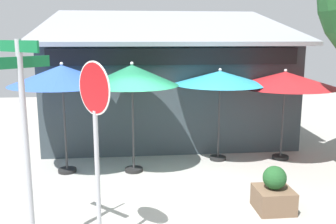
# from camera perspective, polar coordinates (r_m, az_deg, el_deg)

# --- Properties ---
(ground_plane) EXTENTS (28.00, 28.00, 0.10)m
(ground_plane) POSITION_cam_1_polar(r_m,az_deg,el_deg) (7.78, -0.24, -13.80)
(ground_plane) COLOR #9E9B93
(cafe_building) EXTENTS (7.78, 5.89, 4.27)m
(cafe_building) POSITION_cam_1_polar(r_m,az_deg,el_deg) (12.79, -0.41, 4.11)
(cafe_building) COLOR #333D42
(cafe_building) RESTS_ON ground
(street_sign_post) EXTENTS (0.74, 0.73, 3.23)m
(street_sign_post) POSITION_cam_1_polar(r_m,az_deg,el_deg) (5.74, -20.97, -2.21)
(street_sign_post) COLOR #A8AAB2
(street_sign_post) RESTS_ON ground
(stop_sign) EXTENTS (0.49, 0.62, 2.93)m
(stop_sign) POSITION_cam_1_polar(r_m,az_deg,el_deg) (5.52, -10.96, -1.54)
(stop_sign) COLOR #A8AAB2
(stop_sign) RESTS_ON ground
(patio_umbrella_royal_blue_left) EXTENTS (2.47, 2.47, 2.68)m
(patio_umbrella_royal_blue_left) POSITION_cam_1_polar(r_m,az_deg,el_deg) (9.13, -15.78, 5.34)
(patio_umbrella_royal_blue_left) COLOR black
(patio_umbrella_royal_blue_left) RESTS_ON ground
(patio_umbrella_forest_green_center) EXTENTS (2.21, 2.21, 2.69)m
(patio_umbrella_forest_green_center) POSITION_cam_1_polar(r_m,az_deg,el_deg) (8.88, -5.47, 5.48)
(patio_umbrella_forest_green_center) COLOR black
(patio_umbrella_forest_green_center) RESTS_ON ground
(patio_umbrella_teal_right) EXTENTS (2.40, 2.40, 2.46)m
(patio_umbrella_teal_right) POSITION_cam_1_polar(r_m,az_deg,el_deg) (9.85, 7.89, 5.09)
(patio_umbrella_teal_right) COLOR black
(patio_umbrella_teal_right) RESTS_ON ground
(patio_umbrella_crimson_far_right) EXTENTS (2.67, 2.67, 2.44)m
(patio_umbrella_crimson_far_right) POSITION_cam_1_polar(r_m,az_deg,el_deg) (10.30, 17.35, 4.69)
(patio_umbrella_crimson_far_right) COLOR black
(patio_umbrella_crimson_far_right) RESTS_ON ground
(sidewalk_planter) EXTENTS (0.68, 0.68, 0.88)m
(sidewalk_planter) POSITION_cam_1_polar(r_m,az_deg,el_deg) (7.55, 15.75, -11.74)
(sidewalk_planter) COLOR brown
(sidewalk_planter) RESTS_ON ground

